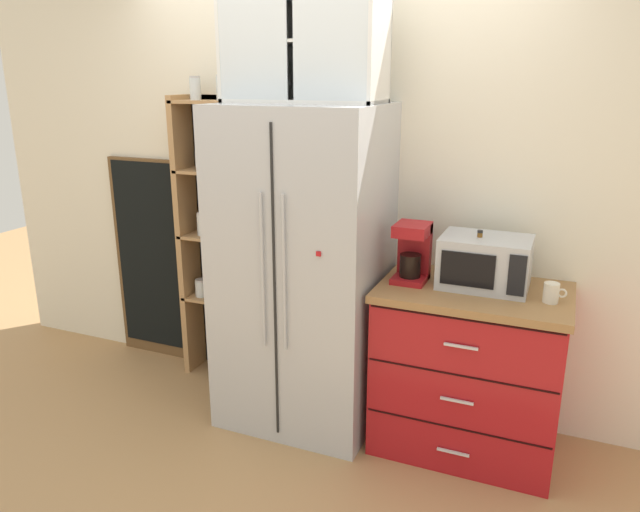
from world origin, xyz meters
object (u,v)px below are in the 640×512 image
object	(u,v)px
chalkboard_menu	(153,259)
bottle_green	(476,269)
microwave	(485,262)
coffee_maker	(413,252)
mug_cream	(552,293)
bottle_amber	(478,262)
refrigerator	(304,269)

from	to	relation	value
chalkboard_menu	bottle_green	bearing A→B (deg)	-7.53
microwave	coffee_maker	size ratio (longest dim) A/B	1.42
mug_cream	bottle_green	distance (m)	0.37
microwave	coffee_maker	world-z (taller)	coffee_maker
microwave	bottle_amber	distance (m)	0.04
mug_cream	chalkboard_menu	xyz separation A→B (m)	(-2.60, 0.34, -0.24)
coffee_maker	bottle_green	bearing A→B (deg)	-3.61
mug_cream	bottle_amber	size ratio (longest dim) A/B	0.36
bottle_green	chalkboard_menu	world-z (taller)	chalkboard_menu
mug_cream	bottle_green	world-z (taller)	bottle_green
refrigerator	bottle_amber	bearing A→B (deg)	5.22
refrigerator	bottle_amber	size ratio (longest dim) A/B	6.12
chalkboard_menu	bottle_amber	bearing A→B (deg)	-6.20
bottle_green	chalkboard_menu	bearing A→B (deg)	172.47
microwave	mug_cream	size ratio (longest dim) A/B	4.10
refrigerator	chalkboard_menu	xyz separation A→B (m)	(-1.31, 0.33, -0.19)
bottle_amber	bottle_green	bearing A→B (deg)	-90.00
mug_cream	microwave	bearing A→B (deg)	162.00
coffee_maker	bottle_green	size ratio (longest dim) A/B	1.24
chalkboard_menu	coffee_maker	bearing A→B (deg)	-8.21
mug_cream	bottle_amber	bearing A→B (deg)	165.03
refrigerator	microwave	bearing A→B (deg)	5.63
refrigerator	bottle_green	distance (m)	0.94
microwave	mug_cream	xyz separation A→B (m)	(0.33, -0.11, -0.08)
microwave	chalkboard_menu	xyz separation A→B (m)	(-2.27, 0.23, -0.32)
bottle_amber	chalkboard_menu	distance (m)	2.27
bottle_green	bottle_amber	bearing A→B (deg)	90.00
microwave	coffee_maker	distance (m)	0.37
bottle_amber	refrigerator	bearing A→B (deg)	-174.78
refrigerator	mug_cream	bearing A→B (deg)	-0.53
mug_cream	chalkboard_menu	world-z (taller)	chalkboard_menu
microwave	chalkboard_menu	bearing A→B (deg)	174.14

